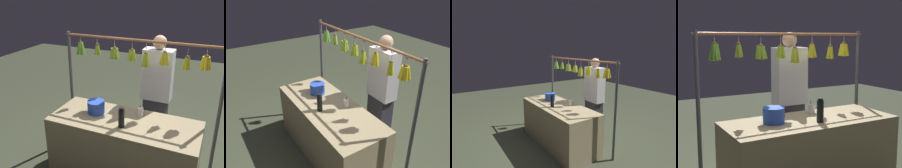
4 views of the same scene
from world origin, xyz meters
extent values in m
cube|color=tan|center=(0.00, 0.00, 0.41)|extent=(1.82, 0.74, 0.82)
cylinder|color=#4C4C51|center=(-1.04, -0.48, 0.87)|extent=(0.04, 0.04, 1.74)
cylinder|color=#4C4C51|center=(1.04, -0.48, 0.87)|extent=(0.04, 0.04, 1.74)
cylinder|color=#9E6038|center=(0.00, -0.48, 1.70)|extent=(2.14, 0.03, 0.03)
torus|color=black|center=(-0.81, -0.48, 1.68)|extent=(0.04, 0.01, 0.04)
cylinder|color=pink|center=(-0.81, -0.48, 1.63)|extent=(0.01, 0.01, 0.10)
sphere|color=brown|center=(-0.81, -0.48, 1.58)|extent=(0.05, 0.05, 0.05)
cylinder|color=yellow|center=(-0.77, -0.48, 1.51)|extent=(0.07, 0.04, 0.15)
cylinder|color=yellow|center=(-0.78, -0.46, 1.51)|extent=(0.06, 0.06, 0.16)
cylinder|color=yellow|center=(-0.82, -0.44, 1.51)|extent=(0.05, 0.08, 0.16)
cylinder|color=yellow|center=(-0.84, -0.46, 1.51)|extent=(0.06, 0.05, 0.16)
cylinder|color=yellow|center=(-0.84, -0.50, 1.51)|extent=(0.07, 0.06, 0.16)
cylinder|color=yellow|center=(-0.82, -0.52, 1.51)|extent=(0.05, 0.08, 0.16)
cylinder|color=yellow|center=(-0.78, -0.51, 1.51)|extent=(0.06, 0.06, 0.16)
torus|color=black|center=(-0.60, -0.48, 1.68)|extent=(0.04, 0.01, 0.04)
cylinder|color=pink|center=(-0.60, -0.48, 1.62)|extent=(0.01, 0.01, 0.13)
sphere|color=brown|center=(-0.60, -0.48, 1.55)|extent=(0.05, 0.05, 0.05)
cylinder|color=gold|center=(-0.58, -0.48, 1.48)|extent=(0.07, 0.04, 0.15)
cylinder|color=gold|center=(-0.60, -0.46, 1.48)|extent=(0.04, 0.06, 0.15)
cylinder|color=gold|center=(-0.62, -0.48, 1.48)|extent=(0.06, 0.04, 0.15)
cylinder|color=gold|center=(-0.60, -0.50, 1.48)|extent=(0.04, 0.07, 0.16)
torus|color=black|center=(-0.33, -0.48, 1.68)|extent=(0.04, 0.01, 0.04)
cylinder|color=pink|center=(-0.33, -0.48, 1.63)|extent=(0.01, 0.01, 0.10)
sphere|color=brown|center=(-0.33, -0.48, 1.58)|extent=(0.05, 0.05, 0.05)
cylinder|color=gold|center=(-0.30, -0.48, 1.50)|extent=(0.07, 0.04, 0.16)
cylinder|color=gold|center=(-0.31, -0.46, 1.50)|extent=(0.05, 0.06, 0.16)
cylinder|color=gold|center=(-0.35, -0.46, 1.50)|extent=(0.06, 0.06, 0.16)
cylinder|color=gold|center=(-0.36, -0.48, 1.50)|extent=(0.07, 0.04, 0.16)
cylinder|color=gold|center=(-0.34, -0.50, 1.50)|extent=(0.05, 0.06, 0.16)
cylinder|color=gold|center=(-0.32, -0.51, 1.50)|extent=(0.05, 0.07, 0.16)
torus|color=black|center=(-0.09, -0.48, 1.68)|extent=(0.04, 0.01, 0.04)
cylinder|color=pink|center=(-0.09, -0.48, 1.61)|extent=(0.01, 0.01, 0.14)
sphere|color=brown|center=(-0.09, -0.48, 1.54)|extent=(0.05, 0.05, 0.05)
cylinder|color=#A6B526|center=(-0.07, -0.48, 1.46)|extent=(0.06, 0.04, 0.17)
cylinder|color=#A6B526|center=(-0.09, -0.46, 1.46)|extent=(0.05, 0.06, 0.18)
cylinder|color=#A6B526|center=(-0.11, -0.47, 1.46)|extent=(0.06, 0.06, 0.18)
cylinder|color=#A6B526|center=(-0.12, -0.49, 1.46)|extent=(0.07, 0.05, 0.18)
cylinder|color=#A6B526|center=(-0.09, -0.50, 1.46)|extent=(0.05, 0.07, 0.17)
torus|color=black|center=(0.09, -0.48, 1.68)|extent=(0.04, 0.01, 0.04)
cylinder|color=pink|center=(0.09, -0.48, 1.62)|extent=(0.01, 0.01, 0.12)
sphere|color=brown|center=(0.09, -0.48, 1.57)|extent=(0.05, 0.05, 0.05)
cylinder|color=#9DB227|center=(0.12, -0.48, 1.50)|extent=(0.06, 0.04, 0.14)
cylinder|color=#9DB227|center=(0.11, -0.46, 1.50)|extent=(0.06, 0.06, 0.14)
cylinder|color=#9DB227|center=(0.07, -0.46, 1.50)|extent=(0.05, 0.06, 0.14)
cylinder|color=#9DB227|center=(0.06, -0.48, 1.50)|extent=(0.07, 0.04, 0.14)
cylinder|color=#9DB227|center=(0.08, -0.51, 1.50)|extent=(0.05, 0.06, 0.14)
cylinder|color=#9DB227|center=(0.11, -0.50, 1.50)|extent=(0.06, 0.06, 0.14)
torus|color=black|center=(0.34, -0.48, 1.68)|extent=(0.04, 0.01, 0.04)
cylinder|color=pink|center=(0.34, -0.48, 1.63)|extent=(0.01, 0.01, 0.11)
sphere|color=brown|center=(0.34, -0.48, 1.57)|extent=(0.05, 0.05, 0.05)
cylinder|color=#84AA29|center=(0.37, -0.48, 1.50)|extent=(0.06, 0.04, 0.14)
cylinder|color=#84AA29|center=(0.36, -0.45, 1.50)|extent=(0.06, 0.06, 0.15)
cylinder|color=#84AA29|center=(0.33, -0.45, 1.50)|extent=(0.05, 0.07, 0.15)
cylinder|color=#84AA29|center=(0.30, -0.47, 1.50)|extent=(0.07, 0.05, 0.15)
cylinder|color=#84AA29|center=(0.31, -0.50, 1.50)|extent=(0.06, 0.05, 0.15)
cylinder|color=#84AA29|center=(0.33, -0.52, 1.50)|extent=(0.05, 0.07, 0.15)
cylinder|color=#84AA29|center=(0.36, -0.51, 1.50)|extent=(0.05, 0.05, 0.15)
torus|color=black|center=(0.59, -0.48, 1.68)|extent=(0.04, 0.02, 0.04)
cylinder|color=pink|center=(0.59, -0.48, 1.64)|extent=(0.01, 0.01, 0.09)
sphere|color=brown|center=(0.59, -0.48, 1.60)|extent=(0.05, 0.05, 0.05)
cylinder|color=#85AA29|center=(0.61, -0.48, 1.53)|extent=(0.06, 0.04, 0.15)
cylinder|color=#85AA29|center=(0.59, -0.46, 1.53)|extent=(0.04, 0.06, 0.15)
cylinder|color=#85AA29|center=(0.57, -0.48, 1.53)|extent=(0.06, 0.04, 0.15)
cylinder|color=#85AA29|center=(0.59, -0.50, 1.53)|extent=(0.04, 0.05, 0.14)
torus|color=black|center=(0.85, -0.48, 1.68)|extent=(0.04, 0.01, 0.04)
cylinder|color=pink|center=(0.85, -0.48, 1.64)|extent=(0.01, 0.01, 0.08)
sphere|color=brown|center=(0.85, -0.48, 1.60)|extent=(0.05, 0.05, 0.05)
cylinder|color=#609E2D|center=(0.88, -0.48, 1.52)|extent=(0.08, 0.04, 0.17)
cylinder|color=#609E2D|center=(0.87, -0.46, 1.52)|extent=(0.05, 0.05, 0.17)
cylinder|color=#609E2D|center=(0.85, -0.45, 1.52)|extent=(0.04, 0.08, 0.17)
cylinder|color=#609E2D|center=(0.82, -0.47, 1.52)|extent=(0.06, 0.05, 0.17)
cylinder|color=#609E2D|center=(0.82, -0.49, 1.52)|extent=(0.06, 0.04, 0.17)
cylinder|color=#609E2D|center=(0.84, -0.51, 1.52)|extent=(0.05, 0.06, 0.17)
cylinder|color=#609E2D|center=(0.87, -0.50, 1.52)|extent=(0.07, 0.07, 0.17)
cylinder|color=black|center=(-0.02, 0.15, 0.93)|extent=(0.07, 0.07, 0.22)
cylinder|color=black|center=(-0.02, 0.15, 1.05)|extent=(0.05, 0.05, 0.02)
cylinder|color=blue|center=(0.40, -0.04, 0.90)|extent=(0.22, 0.22, 0.16)
cylinder|color=silver|center=(-0.14, -0.19, 0.87)|extent=(0.07, 0.07, 0.11)
cylinder|color=red|center=(-0.13, -0.19, 0.89)|extent=(0.01, 0.03, 0.15)
cube|color=#2D2D38|center=(-0.19, -0.78, 0.41)|extent=(0.33, 0.22, 0.82)
cube|color=silver|center=(-0.19, -0.78, 1.18)|extent=(0.41, 0.22, 0.72)
sphere|color=tan|center=(-0.19, -0.78, 1.64)|extent=(0.19, 0.19, 0.19)
camera|label=1|loc=(-0.98, 2.55, 2.37)|focal=41.23mm
camera|label=2|loc=(-2.35, 1.37, 2.54)|focal=37.63mm
camera|label=3|loc=(-3.11, 1.93, 1.97)|focal=30.80mm
camera|label=4|loc=(1.78, 2.75, 1.67)|focal=51.48mm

